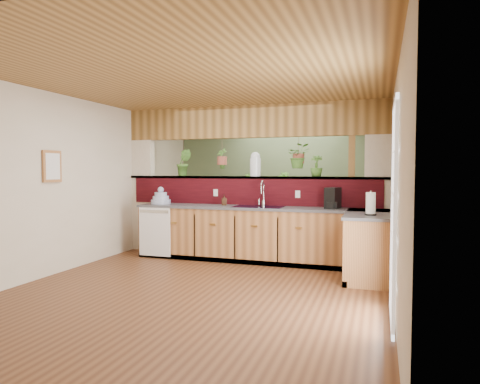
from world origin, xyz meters
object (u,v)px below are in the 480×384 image
(shelving_console, at_px, (268,216))
(coffee_maker, at_px, (333,199))
(soap_dispenser, at_px, (224,200))
(glass_jar, at_px, (255,164))
(dish_stack, at_px, (161,199))
(paper_towel, at_px, (371,204))
(faucet, at_px, (263,192))

(shelving_console, bearing_deg, coffee_maker, -36.07)
(soap_dispenser, height_order, coffee_maker, coffee_maker)
(soap_dispenser, bearing_deg, glass_jar, 33.70)
(shelving_console, bearing_deg, dish_stack, -102.87)
(paper_towel, xyz_separation_m, shelving_console, (-2.19, 3.06, -0.55))
(faucet, bearing_deg, shelving_console, 102.10)
(soap_dispenser, height_order, glass_jar, glass_jar)
(paper_towel, distance_m, shelving_console, 3.81)
(soap_dispenser, relative_size, glass_jar, 0.44)
(dish_stack, xyz_separation_m, shelving_console, (1.36, 2.27, -0.49))
(paper_towel, bearing_deg, glass_jar, 148.92)
(soap_dispenser, height_order, paper_towel, paper_towel)
(dish_stack, relative_size, soap_dispenser, 1.91)
(soap_dispenser, distance_m, coffee_maker, 1.81)
(faucet, bearing_deg, soap_dispenser, -172.03)
(coffee_maker, relative_size, shelving_console, 0.20)
(paper_towel, height_order, glass_jar, glass_jar)
(glass_jar, bearing_deg, dish_stack, -167.28)
(soap_dispenser, xyz_separation_m, glass_jar, (0.46, 0.31, 0.61))
(faucet, xyz_separation_m, soap_dispenser, (-0.65, -0.09, -0.14))
(soap_dispenser, bearing_deg, dish_stack, -177.02)
(dish_stack, distance_m, paper_towel, 3.64)
(glass_jar, bearing_deg, soap_dispenser, -146.30)
(dish_stack, height_order, glass_jar, glass_jar)
(coffee_maker, bearing_deg, dish_stack, -163.31)
(glass_jar, distance_m, shelving_console, 2.21)
(faucet, height_order, paper_towel, faucet)
(dish_stack, relative_size, shelving_console, 0.22)
(glass_jar, bearing_deg, coffee_maker, -13.96)
(paper_towel, distance_m, glass_jar, 2.32)
(shelving_console, bearing_deg, glass_jar, -63.97)
(faucet, xyz_separation_m, coffee_maker, (1.16, -0.12, -0.08))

